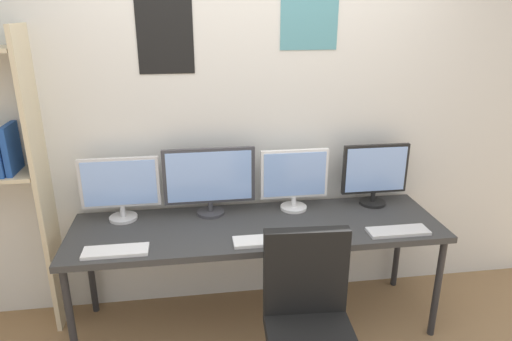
{
  "coord_description": "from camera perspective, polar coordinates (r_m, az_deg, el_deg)",
  "views": [
    {
      "loc": [
        -0.39,
        -1.99,
        2.05
      ],
      "look_at": [
        0.0,
        0.65,
        1.09
      ],
      "focal_mm": 32.07,
      "sensor_mm": 36.0,
      "label": 1
    }
  ],
  "objects": [
    {
      "name": "mouse_left_side",
      "position": [
        2.79,
        9.24,
        -8.11
      ],
      "size": [
        0.06,
        0.1,
        0.03
      ],
      "primitive_type": "ellipsoid",
      "color": "#38383D",
      "rests_on": "desk"
    },
    {
      "name": "monitor_center_left",
      "position": [
        2.99,
        -5.83,
        -1.06
      ],
      "size": [
        0.6,
        0.18,
        0.46
      ],
      "color": "#38383D",
      "rests_on": "desk"
    },
    {
      "name": "wall_back",
      "position": [
        3.12,
        -0.99,
        5.93
      ],
      "size": [
        4.74,
        0.11,
        2.6
      ],
      "color": "silver",
      "rests_on": "ground_plane"
    },
    {
      "name": "monitor_far_left",
      "position": [
        3.04,
        -16.58,
        -1.93
      ],
      "size": [
        0.5,
        0.18,
        0.42
      ],
      "color": "silver",
      "rests_on": "desk"
    },
    {
      "name": "keyboard_right",
      "position": [
        2.96,
        17.29,
        -7.24
      ],
      "size": [
        0.37,
        0.13,
        0.02
      ],
      "primitive_type": "cube",
      "color": "silver",
      "rests_on": "desk"
    },
    {
      "name": "keyboard_center",
      "position": [
        2.72,
        0.86,
        -8.75
      ],
      "size": [
        0.35,
        0.13,
        0.02
      ],
      "primitive_type": "cube",
      "color": "silver",
      "rests_on": "desk"
    },
    {
      "name": "monitor_center_right",
      "position": [
        3.07,
        4.8,
        -0.92
      ],
      "size": [
        0.46,
        0.18,
        0.42
      ],
      "color": "silver",
      "rests_on": "desk"
    },
    {
      "name": "mouse_right_side",
      "position": [
        2.79,
        7.63,
        -8.0
      ],
      "size": [
        0.06,
        0.1,
        0.03
      ],
      "primitive_type": "ellipsoid",
      "color": "silver",
      "rests_on": "desk"
    },
    {
      "name": "keyboard_left",
      "position": [
        2.73,
        -17.09,
        -9.59
      ],
      "size": [
        0.36,
        0.13,
        0.02
      ],
      "primitive_type": "cube",
      "color": "silver",
      "rests_on": "desk"
    },
    {
      "name": "desk",
      "position": [
        2.95,
        0.14,
        -7.65
      ],
      "size": [
        2.34,
        0.68,
        0.74
      ],
      "color": "#333333",
      "rests_on": "ground_plane"
    },
    {
      "name": "monitor_far_right",
      "position": [
        3.24,
        14.62,
        -0.28
      ],
      "size": [
        0.46,
        0.18,
        0.43
      ],
      "color": "black",
      "rests_on": "desk"
    }
  ]
}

